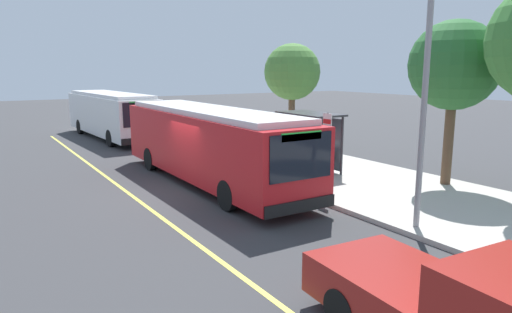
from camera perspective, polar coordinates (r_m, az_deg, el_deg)
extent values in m
plane|color=#38383A|center=(17.40, -7.83, -4.07)|extent=(120.00, 120.00, 0.00)
cube|color=#B7B2A8|center=(20.51, 7.60, -1.59)|extent=(44.00, 6.40, 0.15)
cube|color=#E0D64C|center=(16.65, -14.76, -4.99)|extent=(36.00, 0.14, 0.01)
cube|color=red|center=(18.05, -5.89, 1.54)|extent=(11.69, 2.58, 2.40)
cube|color=silver|center=(17.89, -5.97, 5.65)|extent=(10.75, 2.32, 0.20)
cube|color=black|center=(13.07, 5.63, -0.03)|extent=(0.05, 2.17, 1.34)
cube|color=black|center=(18.61, -2.35, 2.76)|extent=(10.28, 0.07, 1.06)
cube|color=white|center=(18.83, -2.31, -1.07)|extent=(11.10, 0.06, 0.28)
cube|color=#26D83F|center=(12.97, 5.70, 2.51)|extent=(0.03, 1.40, 0.24)
cube|color=black|center=(13.41, 5.56, -6.15)|extent=(0.09, 2.50, 0.36)
cylinder|color=black|center=(15.81, 3.86, -3.62)|extent=(1.00, 0.28, 1.00)
cylinder|color=black|center=(14.61, -3.50, -4.83)|extent=(1.00, 0.28, 1.00)
cylinder|color=black|center=(21.83, -7.24, 0.30)|extent=(1.00, 0.28, 1.00)
cylinder|color=black|center=(20.98, -12.95, -0.31)|extent=(1.00, 0.28, 1.00)
cube|color=white|center=(31.47, -17.55, 4.99)|extent=(11.10, 3.07, 2.40)
cube|color=silver|center=(31.38, -17.68, 7.35)|extent=(10.21, 2.78, 0.20)
cube|color=black|center=(26.25, -13.93, 5.08)|extent=(0.14, 2.17, 1.34)
cube|color=black|center=(31.85, -15.36, 5.69)|extent=(9.66, 0.50, 1.06)
cube|color=#197259|center=(31.98, -15.24, 3.43)|extent=(10.43, 0.53, 0.28)
cube|color=#26D83F|center=(26.20, -13.98, 6.36)|extent=(0.10, 1.40, 0.24)
cube|color=black|center=(26.41, -13.78, 1.94)|extent=(0.20, 2.50, 0.36)
cylinder|color=black|center=(28.78, -13.17, 2.61)|extent=(1.01, 0.33, 1.00)
cylinder|color=black|center=(28.02, -17.56, 2.18)|extent=(1.01, 0.33, 1.00)
cylinder|color=black|center=(35.05, -17.29, 3.81)|extent=(1.01, 0.33, 1.00)
cylinder|color=black|center=(34.43, -20.95, 3.47)|extent=(1.01, 0.33, 1.00)
cylinder|color=black|center=(9.52, 19.38, -14.95)|extent=(0.77, 0.29, 0.76)
cylinder|color=black|center=(8.38, 10.65, -18.18)|extent=(0.77, 0.29, 0.76)
cylinder|color=#333338|center=(19.11, 10.60, 1.31)|extent=(0.10, 0.10, 2.40)
cylinder|color=#333338|center=(18.26, 7.59, 0.97)|extent=(0.10, 0.10, 2.40)
cylinder|color=#333338|center=(21.06, 5.80, 2.30)|extent=(0.10, 0.10, 2.40)
cylinder|color=#333338|center=(20.29, 2.90, 2.02)|extent=(0.10, 0.10, 2.40)
cube|color=#333338|center=(19.50, 6.71, 5.28)|extent=(2.90, 1.60, 0.08)
cube|color=#4C606B|center=(20.06, 8.08, 1.83)|extent=(2.47, 0.04, 2.16)
cube|color=navy|center=(20.68, 4.37, 2.03)|extent=(0.06, 1.11, 1.82)
cube|color=brown|center=(19.81, 7.37, -0.47)|extent=(1.60, 0.44, 0.06)
cube|color=brown|center=(19.91, 7.92, 0.39)|extent=(1.60, 0.05, 0.44)
cube|color=#333338|center=(20.40, 6.07, -0.76)|extent=(0.08, 0.40, 0.45)
cube|color=#333338|center=(19.31, 8.71, -1.48)|extent=(0.08, 0.40, 0.45)
cylinder|color=#333338|center=(16.29, 8.77, 0.47)|extent=(0.07, 0.07, 2.80)
cube|color=white|center=(16.12, 8.83, 4.32)|extent=(0.44, 0.03, 0.56)
cube|color=red|center=(16.11, 8.79, 4.32)|extent=(0.40, 0.01, 0.16)
cylinder|color=#282D47|center=(16.97, 8.61, -2.47)|extent=(0.14, 0.14, 0.85)
cylinder|color=#282D47|center=(16.86, 8.14, -2.55)|extent=(0.14, 0.14, 0.85)
cube|color=red|center=(16.77, 8.44, -0.06)|extent=(0.24, 0.40, 0.62)
sphere|color=tan|center=(16.69, 8.48, 1.36)|extent=(0.22, 0.22, 0.22)
cylinder|color=brown|center=(18.61, 22.72, 1.66)|extent=(0.36, 0.36, 3.20)
sphere|color=#28662D|center=(18.42, 23.36, 10.35)|extent=(3.26, 3.26, 3.26)
cylinder|color=brown|center=(25.66, 4.42, 4.50)|extent=(0.36, 0.36, 3.00)
sphere|color=#4C8438|center=(25.51, 4.51, 10.41)|extent=(3.06, 3.06, 3.06)
cylinder|color=gray|center=(12.93, 20.06, 5.37)|extent=(0.16, 0.16, 6.40)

